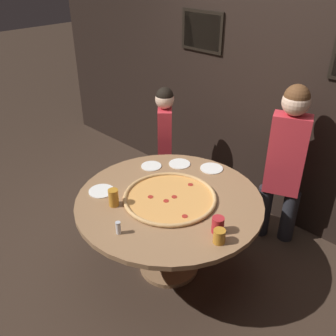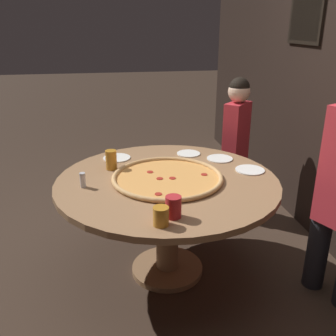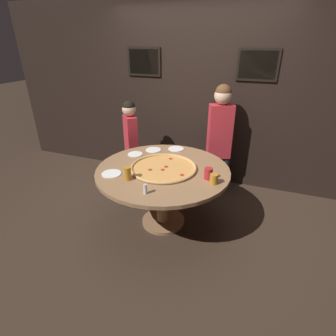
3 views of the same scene
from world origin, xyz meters
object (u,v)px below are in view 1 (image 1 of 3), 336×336
Objects in this scene: white_plate_right_side at (151,166)px; white_plate_beside_cup at (212,168)px; drink_cup_far_left at (114,198)px; condiment_shaker at (118,228)px; white_plate_far_back at (101,191)px; drink_cup_near_right at (218,225)px; diner_side_left at (165,139)px; giant_pizza at (170,197)px; diner_far_right at (286,158)px; white_plate_left_side at (180,164)px; dining_table at (169,213)px; drink_cup_beside_pizza at (219,236)px.

white_plate_right_side and white_plate_beside_cup have the same top height.
condiment_shaker is (0.29, -0.19, -0.02)m from drink_cup_far_left.
condiment_shaker is at bearing -24.94° from white_plate_far_back.
drink_cup_near_right is 0.87× the size of drink_cup_far_left.
white_plate_right_side is 0.14× the size of diner_side_left.
drink_cup_near_right is (0.52, -0.06, 0.05)m from giant_pizza.
white_plate_beside_cup is 0.13× the size of diner_far_right.
drink_cup_near_right reaches higher than white_plate_left_side.
drink_cup_near_right is at bearing -6.29° from dining_table.
dining_table is 0.58m from white_plate_far_back.
condiment_shaker reaches higher than white_plate_far_back.
giant_pizza is 1.12m from diner_far_right.
diner_far_right is at bearing 55.80° from white_plate_far_back.
white_plate_beside_cup and white_plate_far_back have the same top height.
drink_cup_beside_pizza is at bearing 9.38° from white_plate_far_back.
giant_pizza is 0.56m from white_plate_left_side.
dining_table is 0.56m from white_plate_right_side.
condiment_shaker is 1.57m from diner_side_left.
giant_pizza is 0.49× the size of diner_far_right.
drink_cup_far_left is 1.55m from diner_far_right.
diner_side_left is at bearing -11.65° from diner_far_right.
giant_pizza is at bearing 34.64° from dining_table.
drink_cup_far_left is 0.71× the size of white_plate_left_side.
drink_cup_near_right reaches higher than white_plate_beside_cup.
white_plate_far_back is (-0.22, 0.05, -0.07)m from drink_cup_far_left.
drink_cup_near_right reaches higher than drink_cup_beside_pizza.
drink_cup_far_left is 1.27m from diner_side_left.
drink_cup_far_left is at bearing 162.48° from diner_side_left.
white_plate_left_side is at bearing 78.76° from white_plate_far_back.
diner_far_right reaches higher than drink_cup_near_right.
giant_pizza is 3.64× the size of white_plate_beside_cup.
white_plate_left_side is at bearing 94.75° from drink_cup_far_left.
condiment_shaker is 0.08× the size of diner_side_left.
white_plate_left_side is 0.13× the size of diner_far_right.
drink_cup_near_right is at bearing 71.37° from diner_far_right.
drink_cup_beside_pizza is at bearing -33.41° from white_plate_left_side.
drink_cup_near_right is 1.25× the size of condiment_shaker.
white_plate_left_side is (-0.32, 0.46, -0.01)m from giant_pizza.
drink_cup_beside_pizza is 0.50× the size of white_plate_beside_cup.
dining_table is 8.04× the size of white_plate_right_side.
drink_cup_beside_pizza is 0.08× the size of diner_side_left.
drink_cup_beside_pizza is at bearing -20.12° from white_plate_right_side.
drink_cup_beside_pizza is at bearing 36.47° from condiment_shaker.
giant_pizza is at bearing 166.56° from drink_cup_beside_pizza.
drink_cup_near_right is at bearing 132.85° from drink_cup_beside_pizza.
drink_cup_far_left is 0.83m from white_plate_left_side.
condiment_shaker is at bearing -70.77° from white_plate_left_side.
diner_far_right is at bearing 63.67° from drink_cup_far_left.
white_plate_left_side is at bearing 148.08° from drink_cup_near_right.
drink_cup_near_right is 0.69m from condiment_shaker.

